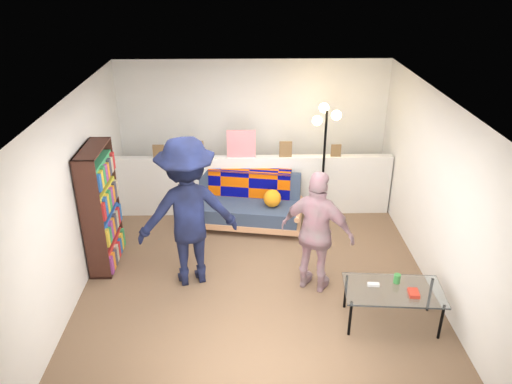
# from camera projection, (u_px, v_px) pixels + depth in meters

# --- Properties ---
(ground) EXTENTS (5.00, 5.00, 0.00)m
(ground) POSITION_uv_depth(u_px,v_px,m) (257.00, 275.00, 6.74)
(ground) COLOR brown
(ground) RESTS_ON ground
(room_shell) EXTENTS (4.60, 5.05, 2.45)m
(room_shell) POSITION_uv_depth(u_px,v_px,m) (256.00, 146.00, 6.44)
(room_shell) COLOR silver
(room_shell) RESTS_ON ground
(half_wall_ledge) EXTENTS (4.45, 0.15, 1.00)m
(half_wall_ledge) POSITION_uv_depth(u_px,v_px,m) (254.00, 185.00, 8.14)
(half_wall_ledge) COLOR silver
(half_wall_ledge) RESTS_ON ground
(ledge_decor) EXTENTS (2.97, 0.02, 0.45)m
(ledge_decor) POSITION_uv_depth(u_px,v_px,m) (240.00, 147.00, 7.83)
(ledge_decor) COLOR brown
(ledge_decor) RESTS_ON half_wall_ledge
(futon_sofa) EXTENTS (1.83, 1.08, 0.74)m
(futon_sofa) POSITION_uv_depth(u_px,v_px,m) (248.00, 205.00, 7.86)
(futon_sofa) COLOR tan
(futon_sofa) RESTS_ON ground
(bookshelf) EXTENTS (0.28, 0.85, 1.70)m
(bookshelf) POSITION_uv_depth(u_px,v_px,m) (101.00, 212.00, 6.68)
(bookshelf) COLOR #321710
(bookshelf) RESTS_ON ground
(coffee_table) EXTENTS (1.16, 0.70, 0.58)m
(coffee_table) POSITION_uv_depth(u_px,v_px,m) (394.00, 292.00, 5.69)
(coffee_table) COLOR black
(coffee_table) RESTS_ON ground
(floor_lamp) EXTENTS (0.44, 0.37, 1.88)m
(floor_lamp) POSITION_uv_depth(u_px,v_px,m) (325.00, 140.00, 7.66)
(floor_lamp) COLOR black
(floor_lamp) RESTS_ON ground
(person_left) EXTENTS (1.43, 1.05, 1.98)m
(person_left) POSITION_uv_depth(u_px,v_px,m) (188.00, 213.00, 6.24)
(person_left) COLOR black
(person_left) RESTS_ON ground
(person_right) EXTENTS (1.02, 0.79, 1.62)m
(person_right) POSITION_uv_depth(u_px,v_px,m) (317.00, 233.00, 6.15)
(person_right) COLOR pink
(person_right) RESTS_ON ground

